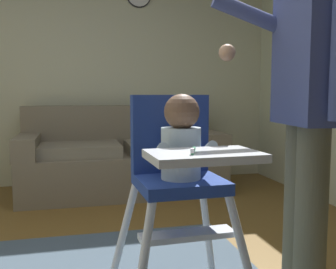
# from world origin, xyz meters

# --- Properties ---
(wall_far) EXTENTS (5.30, 0.06, 2.59)m
(wall_far) POSITION_xyz_m (0.00, 2.47, 1.30)
(wall_far) COLOR beige
(wall_far) RESTS_ON ground
(couch) EXTENTS (1.96, 0.86, 0.86)m
(couch) POSITION_xyz_m (0.51, 1.95, 0.33)
(couch) COLOR #756B57
(couch) RESTS_ON ground
(high_chair) EXTENTS (0.63, 0.74, 0.99)m
(high_chair) POSITION_xyz_m (0.48, -0.30, 0.69)
(high_chair) COLOR white
(high_chair) RESTS_ON ground
(adult_standing) EXTENTS (0.51, 0.54, 1.66)m
(adult_standing) POSITION_xyz_m (1.05, -0.38, 0.94)
(adult_standing) COLOR #63634C
(adult_standing) RESTS_ON ground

